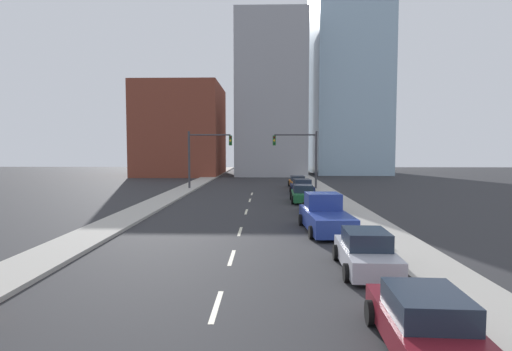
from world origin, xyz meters
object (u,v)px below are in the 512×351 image
pickup_truck_blue (325,216)px  sedan_green (303,194)px  traffic_signal_left (201,152)px  traffic_signal_right (304,152)px  sedan_orange (298,182)px  sedan_maroon (426,325)px  sedan_navy (302,187)px  sedan_silver (366,252)px  sedan_black (319,205)px

pickup_truck_blue → sedan_green: 12.20m
traffic_signal_left → sedan_green: 15.23m
traffic_signal_left → traffic_signal_right: bearing=0.0°
traffic_signal_right → sedan_orange: (-0.45, 2.57, -3.63)m
sedan_maroon → sedan_navy: bearing=92.5°
traffic_signal_left → sedan_silver: traffic_signal_left is taller
sedan_orange → sedan_navy: bearing=-91.8°
traffic_signal_right → sedan_orange: size_ratio=1.38×
traffic_signal_left → sedan_green: size_ratio=1.41×
sedan_silver → traffic_signal_left: bearing=112.2°
traffic_signal_left → sedan_silver: bearing=-69.9°
traffic_signal_right → sedan_silver: 30.12m
sedan_green → sedan_orange: 13.09m
sedan_maroon → sedan_navy: size_ratio=0.93×
sedan_black → sedan_orange: 19.26m
traffic_signal_left → pickup_truck_blue: 25.26m
sedan_silver → pickup_truck_blue: (-0.45, 7.19, 0.15)m
traffic_signal_right → sedan_silver: traffic_signal_right is taller
traffic_signal_left → traffic_signal_right: 11.45m
sedan_maroon → sedan_navy: (0.12, 31.83, 0.05)m
sedan_navy → sedan_orange: size_ratio=1.00×
sedan_silver → pickup_truck_blue: size_ratio=0.75×
sedan_maroon → sedan_green: bearing=93.5°
traffic_signal_left → sedan_black: traffic_signal_left is taller
sedan_green → sedan_navy: sedan_navy is taller
sedan_orange → sedan_maroon: bearing=-91.4°
sedan_silver → sedan_black: size_ratio=0.98×
sedan_navy → traffic_signal_right: bearing=79.2°
traffic_signal_left → sedan_orange: 11.86m
sedan_orange → sedan_black: bearing=-91.2°
traffic_signal_left → sedan_black: bearing=-56.7°
sedan_black → sedan_silver: bearing=-89.5°
sedan_silver → sedan_maroon: bearing=-89.5°
traffic_signal_left → sedan_navy: bearing=-20.7°
sedan_green → sedan_navy: (0.49, 6.40, 0.00)m
sedan_maroon → sedan_black: 19.26m
traffic_signal_left → pickup_truck_blue: (10.52, -22.71, -3.44)m
sedan_maroon → traffic_signal_right: bearing=91.6°
sedan_maroon → sedan_orange: sedan_maroon is taller
sedan_green → sedan_navy: size_ratio=0.97×
traffic_signal_right → sedan_green: traffic_signal_right is taller
traffic_signal_right → sedan_black: bearing=-91.7°
pickup_truck_blue → sedan_orange: bearing=85.8°
pickup_truck_blue → sedan_green: size_ratio=1.26×
sedan_black → sedan_green: 6.20m
traffic_signal_right → sedan_black: 17.09m
traffic_signal_right → sedan_maroon: (-0.66, -35.95, -3.64)m
sedan_black → sedan_green: sedan_green is taller
traffic_signal_left → sedan_black: size_ratio=1.47×
sedan_silver → sedan_green: size_ratio=0.94×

